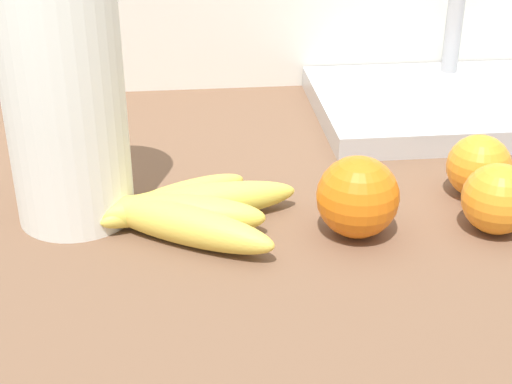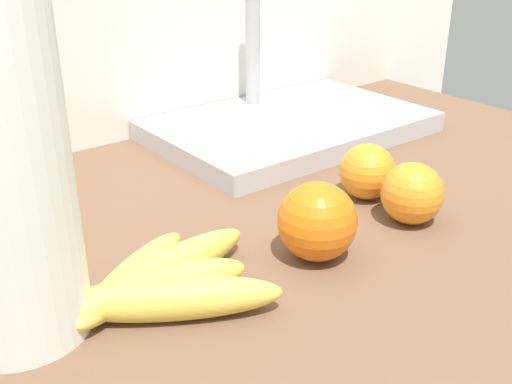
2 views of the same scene
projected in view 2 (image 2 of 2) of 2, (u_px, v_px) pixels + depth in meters
wall_back at (88, 287)px, 1.05m from camera, size 1.81×0.06×1.30m
banana_bunch at (157, 285)px, 0.56m from camera, size 0.22×0.18×0.04m
orange_far_right at (366, 171)px, 0.77m from camera, size 0.07×0.07×0.07m
orange_front at (412, 193)px, 0.70m from camera, size 0.07×0.07×0.07m
orange_right at (317, 221)px, 0.63m from camera, size 0.08×0.08×0.08m
sink_basin at (289, 124)px, 0.99m from camera, size 0.43×0.28×0.20m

